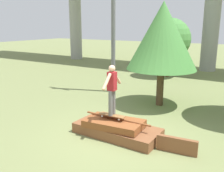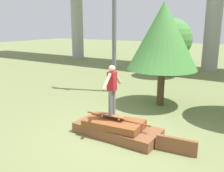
% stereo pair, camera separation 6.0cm
% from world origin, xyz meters
% --- Properties ---
extents(ground_plane, '(80.00, 80.00, 0.00)m').
position_xyz_m(ground_plane, '(0.00, 0.00, 0.00)').
color(ground_plane, olive).
extents(scrap_pile, '(2.56, 1.16, 0.56)m').
position_xyz_m(scrap_pile, '(-0.01, -0.02, 0.22)').
color(scrap_pile, brown).
rests_on(scrap_pile, ground_plane).
extents(scrap_plank_loose, '(1.04, 0.23, 0.41)m').
position_xyz_m(scrap_plank_loose, '(1.84, -0.09, 0.21)').
color(scrap_plank_loose, brown).
rests_on(scrap_plank_loose, ground_plane).
extents(skateboard, '(0.81, 0.26, 0.09)m').
position_xyz_m(skateboard, '(-0.13, -0.07, 0.63)').
color(skateboard, brown).
rests_on(skateboard, scrap_pile).
extents(skater, '(0.23, 1.01, 1.47)m').
position_xyz_m(skater, '(-0.13, -0.07, 1.48)').
color(skater, slate).
rests_on(skater, skateboard).
extents(utility_pole, '(1.30, 0.20, 7.45)m').
position_xyz_m(utility_pole, '(-2.71, 4.22, 3.85)').
color(utility_pole, slate).
rests_on(utility_pole, ground_plane).
extents(tree_behind_left, '(2.74, 2.74, 4.09)m').
position_xyz_m(tree_behind_left, '(0.00, 3.42, 2.78)').
color(tree_behind_left, '#4C3823').
rests_on(tree_behind_left, ground_plane).
extents(tree_behind_right, '(2.59, 2.59, 3.63)m').
position_xyz_m(tree_behind_right, '(-1.70, 9.19, 2.33)').
color(tree_behind_right, brown).
rests_on(tree_behind_right, ground_plane).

